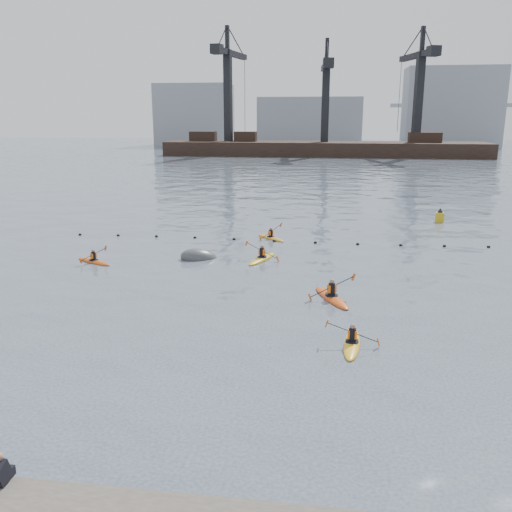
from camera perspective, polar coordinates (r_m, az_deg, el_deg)
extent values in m
plane|color=#374251|center=(18.30, 0.65, -14.59)|extent=(400.00, 400.00, 0.00)
cube|color=black|center=(15.19, -24.95, -20.06)|extent=(0.34, 0.40, 0.24)
sphere|color=black|center=(43.71, -18.03, 2.13)|extent=(0.24, 0.24, 0.24)
sphere|color=black|center=(42.64, -14.30, 2.10)|extent=(0.24, 0.24, 0.24)
sphere|color=black|center=(41.69, -10.43, 2.04)|extent=(0.24, 0.24, 0.24)
sphere|color=black|center=(40.82, -6.44, 1.92)|extent=(0.24, 0.24, 0.24)
sphere|color=black|center=(40.06, -2.33, 1.76)|extent=(0.24, 0.24, 0.24)
sphere|color=black|center=(39.48, 1.92, 1.57)|extent=(0.24, 0.24, 0.24)
sphere|color=black|center=(39.16, 6.27, 1.38)|extent=(0.24, 0.24, 0.24)
sphere|color=black|center=(39.18, 10.66, 1.22)|extent=(0.24, 0.24, 0.24)
sphere|color=black|center=(39.53, 15.00, 1.09)|extent=(0.24, 0.24, 0.24)
sphere|color=black|center=(40.17, 19.22, 0.98)|extent=(0.24, 0.24, 0.24)
sphere|color=black|center=(41.02, 23.28, 0.87)|extent=(0.24, 0.24, 0.24)
cube|color=black|center=(126.12, 7.15, 10.82)|extent=(72.00, 12.00, 4.50)
cube|color=black|center=(129.46, -5.59, 12.44)|extent=(6.00, 3.00, 2.20)
cube|color=black|center=(127.52, -1.11, 12.47)|extent=(5.00, 3.00, 2.20)
cube|color=black|center=(127.51, 17.35, 11.83)|extent=(7.00, 3.00, 2.20)
cube|color=black|center=(128.18, -2.97, 16.45)|extent=(1.85, 1.85, 20.00)
cube|color=black|center=(131.35, -2.58, 20.52)|extent=(4.31, 17.93, 1.20)
cube|color=black|center=(123.00, -4.14, 20.90)|extent=(2.62, 2.94, 2.00)
cube|color=black|center=(129.20, -3.04, 21.99)|extent=(0.93, 0.93, 5.00)
cube|color=black|center=(125.89, 7.31, 15.70)|extent=(1.73, 1.73, 17.00)
cube|color=black|center=(128.54, 7.36, 19.20)|extent=(2.50, 15.05, 1.20)
cube|color=black|center=(121.09, 7.63, 19.49)|extent=(2.42, 2.78, 2.00)
cube|color=black|center=(126.60, 7.48, 20.68)|extent=(0.87, 0.87, 5.00)
cube|color=black|center=(127.18, 16.72, 15.67)|extent=(1.96, 1.96, 19.00)
cube|color=black|center=(130.08, 16.55, 19.58)|extent=(5.56, 16.73, 1.20)
cube|color=black|center=(122.32, 18.21, 19.81)|extent=(2.80, 3.08, 2.00)
cube|color=black|center=(128.09, 17.14, 21.02)|extent=(0.98, 0.98, 5.00)
cube|color=gray|center=(171.08, -6.47, 14.53)|extent=(22.00, 14.00, 18.00)
cube|color=gray|center=(166.01, 5.70, 13.86)|extent=(30.00, 14.00, 14.00)
cube|color=gray|center=(169.11, 19.86, 14.47)|extent=(26.00, 14.00, 22.00)
cube|color=gray|center=(193.28, 24.67, 14.23)|extent=(70.00, 2.00, 1.20)
cylinder|color=gray|center=(187.95, 17.06, 14.31)|extent=(1.60, 1.60, 20.00)
ellipsoid|color=#CE4813|center=(27.48, 7.94, -4.39)|extent=(2.18, 3.64, 0.37)
cylinder|color=black|center=(27.43, 7.95, -4.10)|extent=(0.91, 0.91, 0.07)
cylinder|color=black|center=(27.33, 7.98, -3.46)|extent=(0.34, 0.34, 0.60)
cube|color=orange|center=(27.33, 7.98, -3.42)|extent=(0.48, 0.40, 0.39)
sphere|color=#8C6651|center=(27.21, 8.01, -2.66)|extent=(0.24, 0.24, 0.24)
cylinder|color=black|center=(27.30, 7.98, -3.23)|extent=(2.17, 1.02, 0.93)
cube|color=#D85914|center=(26.98, 5.69, -4.30)|extent=(0.24, 0.23, 0.38)
cube|color=#D85914|center=(27.67, 10.22, -2.19)|extent=(0.24, 0.23, 0.38)
ellipsoid|color=yellow|center=(22.28, 10.06, -9.13)|extent=(0.91, 3.25, 0.32)
cylinder|color=black|center=(22.23, 10.07, -8.82)|extent=(0.65, 0.65, 0.06)
cylinder|color=black|center=(22.12, 10.10, -8.16)|extent=(0.30, 0.30, 0.52)
cube|color=orange|center=(22.12, 10.11, -8.11)|extent=(0.38, 0.25, 0.34)
sphere|color=#8C6651|center=(21.99, 10.15, -7.31)|extent=(0.21, 0.21, 0.21)
cylinder|color=black|center=(22.09, 10.12, -7.92)|extent=(2.11, 0.21, 0.70)
cube|color=#D85914|center=(22.03, 7.48, -7.00)|extent=(0.16, 0.15, 0.34)
cube|color=#D85914|center=(22.20, 12.75, -8.81)|extent=(0.16, 0.15, 0.34)
ellipsoid|color=#C04912|center=(35.36, -16.69, -0.59)|extent=(2.93, 1.97, 0.30)
cylinder|color=black|center=(35.33, -16.71, -0.40)|extent=(0.76, 0.76, 0.06)
cylinder|color=black|center=(35.26, -16.74, 0.02)|extent=(0.28, 0.28, 0.49)
cube|color=orange|center=(35.26, -16.74, 0.05)|extent=(0.34, 0.40, 0.32)
sphere|color=#8C6651|center=(35.18, -16.78, 0.54)|extent=(0.20, 0.20, 0.20)
cylinder|color=black|center=(35.24, -16.75, 0.16)|extent=(1.00, 1.79, 0.50)
cube|color=#D85914|center=(34.75, -17.98, -0.49)|extent=(0.17, 0.17, 0.32)
cube|color=#D85914|center=(35.75, -15.55, 0.81)|extent=(0.17, 0.17, 0.32)
ellipsoid|color=gold|center=(34.49, 0.64, -0.32)|extent=(1.78, 3.49, 0.35)
cylinder|color=black|center=(34.45, 0.64, -0.10)|extent=(0.82, 0.82, 0.06)
cylinder|color=black|center=(34.38, 0.64, 0.39)|extent=(0.32, 0.32, 0.56)
cube|color=orange|center=(34.37, 0.64, 0.42)|extent=(0.44, 0.35, 0.37)
sphere|color=#8C6651|center=(34.29, 0.64, 1.00)|extent=(0.23, 0.23, 0.23)
cylinder|color=black|center=(34.35, 0.64, 0.56)|extent=(2.12, 0.77, 0.87)
cube|color=#D85914|center=(34.75, -0.99, 1.38)|extent=(0.22, 0.20, 0.36)
cube|color=#D85914|center=(33.99, 2.30, -0.28)|extent=(0.22, 0.20, 0.36)
ellipsoid|color=orange|center=(40.42, 1.56, 1.89)|extent=(2.52, 2.58, 0.30)
cylinder|color=black|center=(40.40, 1.57, 2.06)|extent=(0.80, 0.80, 0.06)
cylinder|color=black|center=(40.34, 1.57, 2.43)|extent=(0.28, 0.28, 0.49)
cube|color=orange|center=(40.34, 1.57, 2.45)|extent=(0.39, 0.38, 0.32)
sphere|color=#8C6651|center=(40.27, 1.57, 2.89)|extent=(0.20, 0.20, 0.20)
cylinder|color=black|center=(40.32, 1.57, 2.56)|extent=(1.38, 1.33, 0.93)
cube|color=#D85914|center=(39.85, 0.47, 1.80)|extent=(0.22, 0.22, 0.31)
cube|color=#D85914|center=(40.82, 2.64, 3.29)|extent=(0.22, 0.22, 0.31)
ellipsoid|color=#3C3F41|center=(35.03, -5.99, -0.24)|extent=(3.04, 2.48, 1.72)
cylinder|color=yellow|center=(49.42, 18.76, 3.79)|extent=(0.75, 0.75, 0.96)
cone|color=black|center=(49.30, 18.83, 4.59)|extent=(0.47, 0.47, 0.37)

